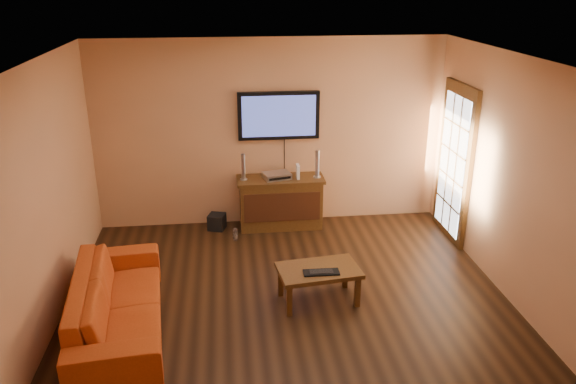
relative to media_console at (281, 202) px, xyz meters
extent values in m
plane|color=black|center=(-0.12, -2.25, -0.38)|extent=(5.00, 5.00, 0.00)
plane|color=tan|center=(-0.12, 0.25, 0.97)|extent=(5.00, 0.00, 5.00)
plane|color=tan|center=(-2.62, -2.25, 0.97)|extent=(0.00, 5.00, 5.00)
plane|color=tan|center=(2.38, -2.25, 0.97)|extent=(0.00, 5.00, 5.00)
plane|color=white|center=(-0.12, -2.25, 2.32)|extent=(5.00, 5.00, 0.00)
cube|color=#472A10|center=(2.34, -0.55, 0.67)|extent=(0.06, 1.02, 2.22)
cube|color=white|center=(2.31, -0.55, 0.67)|extent=(0.01, 0.79, 1.89)
cube|color=#472A10|center=(0.00, 0.01, -0.02)|extent=(1.18, 0.44, 0.71)
cube|color=black|center=(0.00, -0.22, 0.01)|extent=(1.08, 0.02, 0.43)
cube|color=#472A10|center=(0.00, 0.01, 0.35)|extent=(1.25, 0.48, 0.04)
cube|color=black|center=(0.00, 0.20, 1.24)|extent=(1.16, 0.07, 0.68)
cube|color=#3C4A9E|center=(0.00, 0.16, 1.24)|extent=(1.04, 0.01, 0.58)
cube|color=#472A10|center=(0.22, -2.08, 0.01)|extent=(0.96, 0.65, 0.05)
cube|color=#472A10|center=(-0.15, -2.34, -0.20)|extent=(0.06, 0.06, 0.36)
cube|color=#472A10|center=(0.63, -2.24, -0.20)|extent=(0.06, 0.06, 0.36)
cube|color=#472A10|center=(-0.20, -1.92, -0.20)|extent=(0.06, 0.06, 0.36)
cube|color=#472A10|center=(0.58, -1.82, -0.20)|extent=(0.06, 0.06, 0.36)
imported|color=#BB4414|center=(-1.93, -2.40, 0.05)|extent=(0.87, 2.24, 0.85)
cylinder|color=silver|center=(-0.53, 0.00, 0.38)|extent=(0.10, 0.10, 0.02)
cylinder|color=silver|center=(-0.53, 0.00, 0.57)|extent=(0.06, 0.06, 0.37)
cylinder|color=silver|center=(0.53, -0.02, 0.38)|extent=(0.11, 0.11, 0.02)
cylinder|color=silver|center=(0.53, -0.02, 0.58)|extent=(0.06, 0.06, 0.39)
cube|color=silver|center=(-0.05, 0.00, 0.42)|extent=(0.43, 0.35, 0.09)
cube|color=white|center=(0.25, -0.03, 0.47)|extent=(0.04, 0.15, 0.20)
cube|color=black|center=(-0.94, 0.01, -0.27)|extent=(0.28, 0.28, 0.23)
cylinder|color=white|center=(-0.68, -0.41, -0.29)|extent=(0.07, 0.07, 0.17)
sphere|color=white|center=(-0.68, -0.41, -0.20)|extent=(0.03, 0.03, 0.03)
cube|color=black|center=(0.22, -2.19, 0.04)|extent=(0.40, 0.16, 0.02)
cube|color=black|center=(0.22, -2.19, 0.05)|extent=(0.26, 0.11, 0.01)
camera|label=1|loc=(-0.76, -7.54, 3.09)|focal=35.00mm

